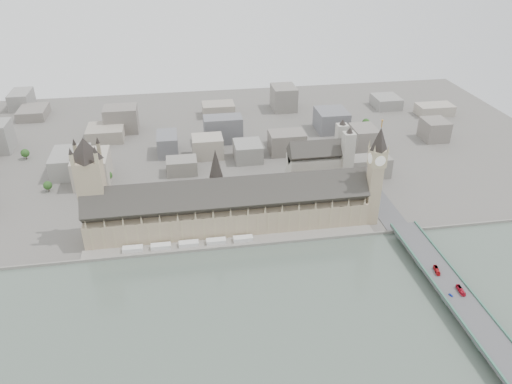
{
  "coord_description": "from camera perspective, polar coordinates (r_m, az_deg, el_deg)",
  "views": [
    {
      "loc": [
        -39.08,
        -384.53,
        267.24
      ],
      "look_at": [
        28.08,
        29.75,
        31.55
      ],
      "focal_mm": 35.0,
      "sensor_mm": 36.0,
      "label": 1
    }
  ],
  "objects": [
    {
      "name": "park_trees",
      "position": [
        515.67,
        -4.72,
        -1.04
      ],
      "size": [
        110.0,
        30.0,
        15.0
      ],
      "primitive_type": null,
      "color": "#23491A",
      "rests_on": "ground"
    },
    {
      "name": "palace_of_westminster",
      "position": [
        474.05,
        -3.16,
        -1.79
      ],
      "size": [
        265.0,
        40.73,
        55.44
      ],
      "color": "tan",
      "rests_on": "ground"
    },
    {
      "name": "westminster_abbey",
      "position": [
        557.75,
        7.36,
        3.33
      ],
      "size": [
        68.0,
        36.0,
        64.0
      ],
      "color": "#AAA699",
      "rests_on": "ground"
    },
    {
      "name": "elizabeth_tower",
      "position": [
        478.73,
        13.54,
        2.54
      ],
      "size": [
        17.0,
        17.0,
        107.5
      ],
      "color": "tan",
      "rests_on": "ground"
    },
    {
      "name": "city_skyline_inland",
      "position": [
        677.83,
        -5.31,
        7.71
      ],
      "size": [
        720.0,
        360.0,
        38.0
      ],
      "primitive_type": null,
      "color": "gray",
      "rests_on": "ground"
    },
    {
      "name": "bridge_parapets",
      "position": [
        412.25,
        23.08,
        -12.01
      ],
      "size": [
        25.0,
        235.0,
        1.15
      ],
      "primitive_type": null,
      "color": "#396855",
      "rests_on": "westminster_bridge"
    },
    {
      "name": "ground",
      "position": [
        469.9,
        -2.81,
        -5.38
      ],
      "size": [
        900.0,
        900.0,
        0.0
      ],
      "primitive_type": "plane",
      "color": "#595651",
      "rests_on": "ground"
    },
    {
      "name": "red_bus_north",
      "position": [
        438.2,
        19.96,
        -8.4
      ],
      "size": [
        5.06,
        12.15,
        3.3
      ],
      "primitive_type": "imported",
      "rotation": [
        0.0,
        0.0,
        -0.2
      ],
      "color": "red",
      "rests_on": "westminster_bridge"
    },
    {
      "name": "car_approach",
      "position": [
        550.33,
        14.02,
        0.63
      ],
      "size": [
        2.78,
        5.7,
        1.6
      ],
      "primitive_type": "imported",
      "rotation": [
        0.0,
        0.0,
        0.1
      ],
      "color": "gray",
      "rests_on": "westminster_bridge"
    },
    {
      "name": "car_blue",
      "position": [
        418.36,
        21.38,
        -10.91
      ],
      "size": [
        2.82,
        4.21,
        1.33
      ],
      "primitive_type": "imported",
      "rotation": [
        0.0,
        0.0,
        0.35
      ],
      "color": "#1C38B8",
      "rests_on": "westminster_bridge"
    },
    {
      "name": "river_thames",
      "position": [
        348.05,
        0.61,
        -20.84
      ],
      "size": [
        600.0,
        600.0,
        0.0
      ],
      "primitive_type": "plane",
      "color": "#49564B",
      "rests_on": "ground"
    },
    {
      "name": "embankment_wall",
      "position": [
        456.83,
        -2.6,
        -6.29
      ],
      "size": [
        600.0,
        1.5,
        3.0
      ],
      "primitive_type": "cube",
      "color": "gray",
      "rests_on": "ground"
    },
    {
      "name": "victoria_tower",
      "position": [
        469.43,
        -18.32,
        0.86
      ],
      "size": [
        30.0,
        30.0,
        100.0
      ],
      "color": "tan",
      "rests_on": "ground"
    },
    {
      "name": "river_terrace",
      "position": [
        463.21,
        -2.71,
        -5.8
      ],
      "size": [
        270.0,
        15.0,
        2.0
      ],
      "primitive_type": "cube",
      "color": "gray",
      "rests_on": "ground"
    },
    {
      "name": "central_tower",
      "position": [
        461.73,
        -4.6,
        2.26
      ],
      "size": [
        13.0,
        13.0,
        48.0
      ],
      "color": "tan",
      "rests_on": "ground"
    },
    {
      "name": "car_silver",
      "position": [
        427.77,
        22.12,
        -10.08
      ],
      "size": [
        1.9,
        4.22,
        1.34
      ],
      "primitive_type": "imported",
      "rotation": [
        0.0,
        0.0,
        -0.12
      ],
      "color": "gray",
      "rests_on": "westminster_bridge"
    },
    {
      "name": "red_bus_south",
      "position": [
        424.14,
        22.35,
        -10.34
      ],
      "size": [
        3.57,
        12.1,
        3.33
      ],
      "primitive_type": "imported",
      "rotation": [
        0.0,
        0.0,
        -0.07
      ],
      "color": "red",
      "rests_on": "westminster_bridge"
    },
    {
      "name": "westminster_bridge",
      "position": [
        444.25,
        20.12,
        -8.96
      ],
      "size": [
        25.0,
        325.0,
        10.25
      ],
      "primitive_type": "cube",
      "color": "#474749",
      "rests_on": "ground"
    },
    {
      "name": "terrace_tents",
      "position": [
        460.24,
        -7.7,
        -5.88
      ],
      "size": [
        118.0,
        7.0,
        4.0
      ],
      "color": "silver",
      "rests_on": "river_terrace"
    }
  ]
}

